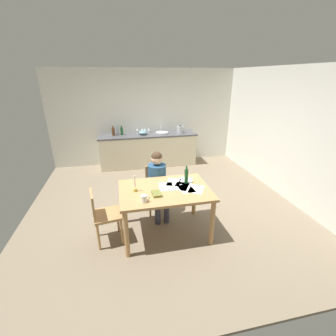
{
  "coord_description": "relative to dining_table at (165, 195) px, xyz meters",
  "views": [
    {
      "loc": [
        -0.77,
        -3.95,
        2.41
      ],
      "look_at": [
        0.05,
        -0.18,
        0.85
      ],
      "focal_mm": 24.5,
      "sensor_mm": 36.0,
      "label": 1
    }
  ],
  "objects": [
    {
      "name": "wall_back",
      "position": [
        0.15,
        3.48,
        0.61
      ],
      "size": [
        5.2,
        0.12,
        2.6
      ],
      "primitive_type": "cube",
      "color": "silver",
      "rests_on": "ground"
    },
    {
      "name": "paper_letter",
      "position": [
        0.04,
        0.09,
        0.11
      ],
      "size": [
        0.24,
        0.32,
        0.0
      ],
      "primitive_type": "cube",
      "rotation": [
        0.0,
        0.0,
        -0.12
      ],
      "color": "white",
      "rests_on": "dining_table"
    },
    {
      "name": "mixing_bowl",
      "position": [
        0.02,
        3.12,
        0.27
      ],
      "size": [
        0.24,
        0.24,
        0.11
      ],
      "primitive_type": "ellipsoid",
      "color": "#668C99",
      "rests_on": "kitchen_counter"
    },
    {
      "name": "bottle_oil",
      "position": [
        -0.77,
        3.18,
        0.32
      ],
      "size": [
        0.08,
        0.08,
        0.26
      ],
      "color": "#593319",
      "rests_on": "kitchen_counter"
    },
    {
      "name": "bottle_wine_red",
      "position": [
        -0.55,
        3.21,
        0.32
      ],
      "size": [
        0.07,
        0.07,
        0.25
      ],
      "color": "#194C23",
      "rests_on": "kitchen_counter"
    },
    {
      "name": "candlestick",
      "position": [
        -0.45,
        0.03,
        0.18
      ],
      "size": [
        0.06,
        0.06,
        0.26
      ],
      "color": "gold",
      "rests_on": "dining_table"
    },
    {
      "name": "stovetop_kettle",
      "position": [
        1.08,
        3.12,
        0.31
      ],
      "size": [
        0.18,
        0.18,
        0.22
      ],
      "color": "#B7BABF",
      "rests_on": "kitchen_counter"
    },
    {
      "name": "paper_bill",
      "position": [
        0.19,
        0.22,
        0.11
      ],
      "size": [
        0.3,
        0.35,
        0.0
      ],
      "primitive_type": "cube",
      "rotation": [
        0.0,
        0.0,
        -0.37
      ],
      "color": "white",
      "rests_on": "dining_table"
    },
    {
      "name": "sink_unit",
      "position": [
        0.55,
        3.13,
        0.23
      ],
      "size": [
        0.36,
        0.36,
        0.24
      ],
      "color": "#B2B7BC",
      "rests_on": "kitchen_counter"
    },
    {
      "name": "kitchen_counter",
      "position": [
        0.15,
        3.12,
        -0.24
      ],
      "size": [
        2.68,
        0.64,
        0.9
      ],
      "color": "beige",
      "rests_on": "ground"
    },
    {
      "name": "wall_right",
      "position": [
        2.75,
        0.88,
        0.61
      ],
      "size": [
        0.12,
        5.2,
        2.6
      ],
      "primitive_type": "cube",
      "color": "silver",
      "rests_on": "ground"
    },
    {
      "name": "paper_flyer",
      "position": [
        0.27,
        0.04,
        0.11
      ],
      "size": [
        0.32,
        0.36,
        0.0
      ],
      "primitive_type": "cube",
      "rotation": [
        0.0,
        0.0,
        -0.48
      ],
      "color": "white",
      "rests_on": "dining_table"
    },
    {
      "name": "person_seated",
      "position": [
        -0.01,
        0.58,
        -0.01
      ],
      "size": [
        0.33,
        0.6,
        1.19
      ],
      "color": "navy",
      "rests_on": "ground"
    },
    {
      "name": "bottle_vinegar",
      "position": [
        -0.66,
        3.22,
        0.35
      ],
      "size": [
        0.07,
        0.07,
        0.32
      ],
      "color": "#8C999E",
      "rests_on": "kitchen_counter"
    },
    {
      "name": "paper_receipt",
      "position": [
        0.33,
        -0.05,
        0.11
      ],
      "size": [
        0.24,
        0.32,
        0.0
      ],
      "primitive_type": "cube",
      "rotation": [
        0.0,
        0.0,
        0.11
      ],
      "color": "white",
      "rests_on": "dining_table"
    },
    {
      "name": "wine_glass_back_left",
      "position": [
        0.01,
        3.27,
        0.32
      ],
      "size": [
        0.07,
        0.07,
        0.15
      ],
      "color": "silver",
      "rests_on": "kitchen_counter"
    },
    {
      "name": "wine_glass_by_kettle",
      "position": [
        0.09,
        3.27,
        0.32
      ],
      "size": [
        0.07,
        0.07,
        0.15
      ],
      "color": "silver",
      "rests_on": "kitchen_counter"
    },
    {
      "name": "wine_glass_near_sink",
      "position": [
        0.21,
        3.27,
        0.32
      ],
      "size": [
        0.07,
        0.07,
        0.15
      ],
      "color": "silver",
      "rests_on": "kitchen_counter"
    },
    {
      "name": "wine_bottle_on_table",
      "position": [
        0.38,
        0.14,
        0.23
      ],
      "size": [
        0.06,
        0.06,
        0.29
      ],
      "color": "#194C23",
      "rests_on": "dining_table"
    },
    {
      "name": "coffee_mug",
      "position": [
        -0.35,
        -0.31,
        0.16
      ],
      "size": [
        0.12,
        0.08,
        0.1
      ],
      "color": "white",
      "rests_on": "dining_table"
    },
    {
      "name": "dining_table",
      "position": [
        0.0,
        0.0,
        0.0
      ],
      "size": [
        1.38,
        0.96,
        0.79
      ],
      "color": "tan",
      "rests_on": "ground"
    },
    {
      "name": "book_magazine",
      "position": [
        -0.15,
        -0.14,
        0.12
      ],
      "size": [
        0.14,
        0.2,
        0.03
      ],
      "primitive_type": "cube",
      "rotation": [
        0.0,
        0.0,
        0.06
      ],
      "color": "olive",
      "rests_on": "dining_table"
    },
    {
      "name": "paper_notice",
      "position": [
        0.47,
        -0.1,
        0.11
      ],
      "size": [
        0.33,
        0.36,
        0.0
      ],
      "primitive_type": "cube",
      "rotation": [
        0.0,
        0.0,
        -0.53
      ],
      "color": "white",
      "rests_on": "dining_table"
    },
    {
      "name": "paper_envelope",
      "position": [
        0.4,
        0.22,
        0.11
      ],
      "size": [
        0.3,
        0.35,
        0.0
      ],
      "primitive_type": "cube",
      "rotation": [
        0.0,
        0.0,
        -0.38
      ],
      "color": "white",
      "rests_on": "dining_table"
    },
    {
      "name": "chair_at_table",
      "position": [
        -0.02,
        0.72,
        -0.21
      ],
      "size": [
        0.42,
        0.42,
        0.86
      ],
      "color": "tan",
      "rests_on": "ground"
    },
    {
      "name": "ground_plane",
      "position": [
        0.15,
        0.88,
        -0.71
      ],
      "size": [
        5.2,
        5.2,
        0.04
      ],
      "primitive_type": "cube",
      "color": "#7A6B56"
    },
    {
      "name": "wine_glass_back_right",
      "position": [
        -0.12,
        3.27,
        0.32
      ],
      "size": [
        0.07,
        0.07,
        0.15
      ],
      "color": "silver",
      "rests_on": "kitchen_counter"
    },
    {
      "name": "chair_side_empty",
      "position": [
        -0.95,
        -0.02,
        -0.2
      ],
      "size": [
        0.46,
        0.46,
        0.87
      ],
      "color": "tan",
      "rests_on": "ground"
    }
  ]
}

